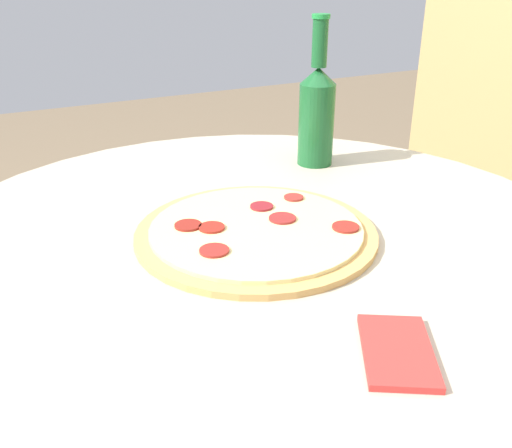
# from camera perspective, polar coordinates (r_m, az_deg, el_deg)

# --- Properties ---
(table) EXTENTS (1.05, 1.05, 0.70)m
(table) POSITION_cam_1_polar(r_m,az_deg,el_deg) (0.95, 0.14, -9.42)
(table) COLOR #B2A893
(table) RESTS_ON ground_plane
(pizza) EXTENTS (0.36, 0.36, 0.02)m
(pizza) POSITION_cam_1_polar(r_m,az_deg,el_deg) (0.85, 0.00, -0.74)
(pizza) COLOR tan
(pizza) RESTS_ON table
(beer_bottle) EXTENTS (0.07, 0.07, 0.29)m
(beer_bottle) POSITION_cam_1_polar(r_m,az_deg,el_deg) (1.14, 6.10, 11.19)
(beer_bottle) COLOR #195628
(beer_bottle) RESTS_ON table
(napkin) EXTENTS (0.14, 0.12, 0.01)m
(napkin) POSITION_cam_1_polar(r_m,az_deg,el_deg) (0.63, 13.95, -12.22)
(napkin) COLOR red
(napkin) RESTS_ON table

